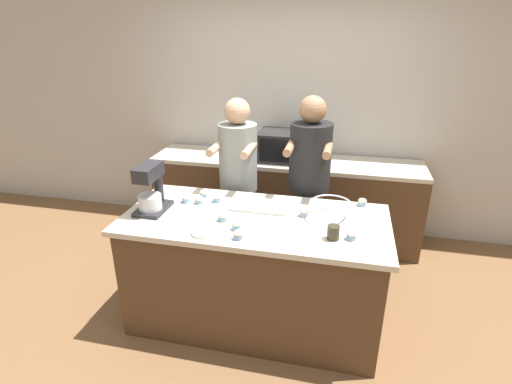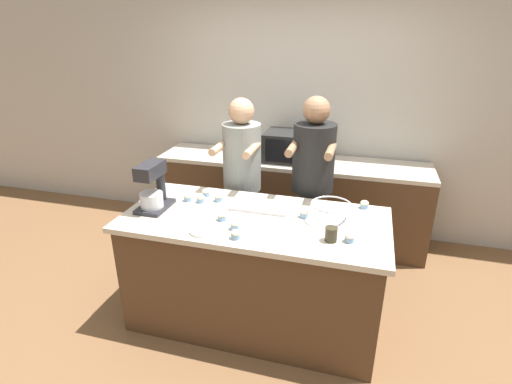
{
  "view_description": "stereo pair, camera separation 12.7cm",
  "coord_description": "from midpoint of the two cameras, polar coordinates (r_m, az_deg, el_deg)",
  "views": [
    {
      "loc": [
        0.59,
        -2.52,
        2.18
      ],
      "look_at": [
        0.0,
        0.04,
        1.08
      ],
      "focal_mm": 28.0,
      "sensor_mm": 36.0,
      "label": 1
    },
    {
      "loc": [
        0.71,
        -2.48,
        2.18
      ],
      "look_at": [
        0.0,
        0.04,
        1.08
      ],
      "focal_mm": 28.0,
      "sensor_mm": 36.0,
      "label": 2
    }
  ],
  "objects": [
    {
      "name": "back_wall",
      "position": [
        4.39,
        7.08,
        11.67
      ],
      "size": [
        10.0,
        0.06,
        2.7
      ],
      "color": "#B2ADA3",
      "rests_on": "ground_plane"
    },
    {
      "name": "ground_plane",
      "position": [
        3.38,
        0.92,
        -17.42
      ],
      "size": [
        16.0,
        16.0,
        0.0
      ],
      "primitive_type": "plane",
      "color": "brown"
    },
    {
      "name": "stand_mixer",
      "position": [
        3.04,
        -13.36,
        0.4
      ],
      "size": [
        0.2,
        0.3,
        0.36
      ],
      "color": "#232328",
      "rests_on": "island_counter"
    },
    {
      "name": "microwave_oven",
      "position": [
        4.13,
        6.15,
        6.48
      ],
      "size": [
        0.55,
        0.4,
        0.29
      ],
      "color": "black",
      "rests_on": "back_counter"
    },
    {
      "name": "cupcake_9",
      "position": [
        2.84,
        -3.59,
        -3.47
      ],
      "size": [
        0.06,
        0.06,
        0.06
      ],
      "color": "#759EC6",
      "rests_on": "island_counter"
    },
    {
      "name": "cupcake_3",
      "position": [
        2.9,
        8.12,
        -3.05
      ],
      "size": [
        0.06,
        0.06,
        0.06
      ],
      "color": "#759EC6",
      "rests_on": "island_counter"
    },
    {
      "name": "cupcake_5",
      "position": [
        3.13,
        -6.77,
        -0.95
      ],
      "size": [
        0.06,
        0.06,
        0.06
      ],
      "color": "#759EC6",
      "rests_on": "island_counter"
    },
    {
      "name": "back_counter",
      "position": [
        4.33,
        5.77,
        -1.02
      ],
      "size": [
        2.8,
        0.6,
        0.89
      ],
      "color": "#4C331E",
      "rests_on": "ground_plane"
    },
    {
      "name": "cupcake_4",
      "position": [
        3.14,
        16.36,
        -1.71
      ],
      "size": [
        0.06,
        0.06,
        0.06
      ],
      "color": "#759EC6",
      "rests_on": "island_counter"
    },
    {
      "name": "cupcake_0",
      "position": [
        3.24,
        -6.04,
        -0.1
      ],
      "size": [
        0.06,
        0.06,
        0.06
      ],
      "color": "#759EC6",
      "rests_on": "island_counter"
    },
    {
      "name": "baking_tray",
      "position": [
        3.02,
        1.84,
        -1.98
      ],
      "size": [
        0.44,
        0.22,
        0.04
      ],
      "color": "silver",
      "rests_on": "island_counter"
    },
    {
      "name": "cupcake_1",
      "position": [
        3.14,
        -4.23,
        -0.8
      ],
      "size": [
        0.06,
        0.06,
        0.06
      ],
      "color": "#759EC6",
      "rests_on": "island_counter"
    },
    {
      "name": "small_plate",
      "position": [
        2.7,
        -6.32,
        -5.58
      ],
      "size": [
        0.17,
        0.17,
        0.02
      ],
      "color": "white",
      "rests_on": "island_counter"
    },
    {
      "name": "person_right",
      "position": [
        3.46,
        9.02,
        0.29
      ],
      "size": [
        0.36,
        0.51,
        1.67
      ],
      "color": "brown",
      "rests_on": "ground_plane"
    },
    {
      "name": "person_left",
      "position": [
        3.58,
        -0.97,
        1.05
      ],
      "size": [
        0.35,
        0.51,
        1.63
      ],
      "color": "#33384C",
      "rests_on": "ground_plane"
    },
    {
      "name": "cupcake_2",
      "position": [
        2.71,
        -1.69,
        -4.75
      ],
      "size": [
        0.06,
        0.06,
        0.06
      ],
      "color": "#759EC6",
      "rests_on": "island_counter"
    },
    {
      "name": "cupcake_7",
      "position": [
        3.17,
        -8.58,
        -0.76
      ],
      "size": [
        0.06,
        0.06,
        0.06
      ],
      "color": "#759EC6",
      "rests_on": "island_counter"
    },
    {
      "name": "cupcake_8",
      "position": [
        2.59,
        -1.54,
        -6.08
      ],
      "size": [
        0.06,
        0.06,
        0.06
      ],
      "color": "#759EC6",
      "rests_on": "island_counter"
    },
    {
      "name": "mixing_bowl",
      "position": [
        2.88,
        11.89,
        -2.73
      ],
      "size": [
        0.29,
        0.29,
        0.13
      ],
      "color": "#BCBCC1",
      "rests_on": "island_counter"
    },
    {
      "name": "drinking_glass",
      "position": [
        2.62,
        12.06,
        -5.94
      ],
      "size": [
        0.08,
        0.08,
        0.1
      ],
      "color": "#332D1E",
      "rests_on": "island_counter"
    },
    {
      "name": "cupcake_6",
      "position": [
        2.64,
        14.57,
        -6.32
      ],
      "size": [
        0.06,
        0.06,
        0.06
      ],
      "color": "#759EC6",
      "rests_on": "island_counter"
    },
    {
      "name": "island_counter",
      "position": [
        3.11,
        0.97,
        -11.05
      ],
      "size": [
        1.91,
        0.89,
        0.9
      ],
      "color": "#4C331E",
      "rests_on": "ground_plane"
    }
  ]
}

